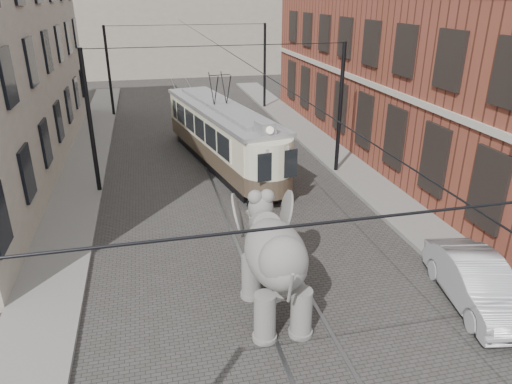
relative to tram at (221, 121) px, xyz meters
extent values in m
plane|color=#3A3836|center=(-0.12, -8.46, -2.22)|extent=(120.00, 120.00, 0.00)
cube|color=slate|center=(5.88, -8.46, -2.14)|extent=(2.00, 60.00, 0.15)
cube|color=slate|center=(-6.62, -8.46, -2.14)|extent=(2.00, 60.00, 0.15)
cube|color=brown|center=(10.88, 0.54, 3.78)|extent=(8.00, 26.00, 12.00)
cube|color=gray|center=(-0.12, 31.54, 4.78)|extent=(28.00, 10.00, 14.00)
imported|color=#A2A3A7|center=(4.88, -12.95, -1.55)|extent=(2.11, 4.24, 1.34)
camera|label=1|loc=(-3.41, -22.11, 5.69)|focal=33.04mm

